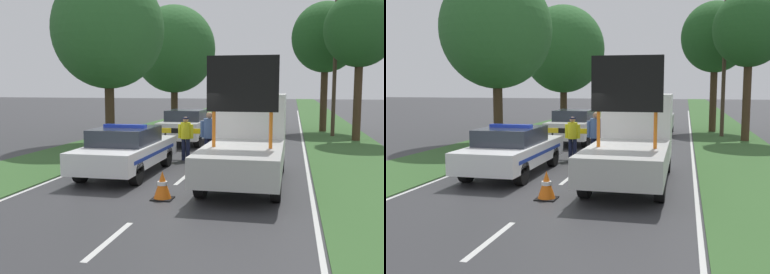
{
  "view_description": "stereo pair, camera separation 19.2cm",
  "coord_description": "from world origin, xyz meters",
  "views": [
    {
      "loc": [
        3.06,
        -11.39,
        2.69
      ],
      "look_at": [
        0.03,
        2.1,
        1.1
      ],
      "focal_mm": 42.0,
      "sensor_mm": 36.0,
      "label": 1
    },
    {
      "loc": [
        3.25,
        -11.35,
        2.69
      ],
      "look_at": [
        0.03,
        2.1,
        1.1
      ],
      "focal_mm": 42.0,
      "sensor_mm": 36.0,
      "label": 2
    }
  ],
  "objects": [
    {
      "name": "grass_verge_right",
      "position": [
        5.35,
        20.0,
        0.01
      ],
      "size": [
        3.35,
        120.0,
        0.03
      ],
      "color": "#38602D",
      "rests_on": "ground"
    },
    {
      "name": "roadside_tree_mid_left",
      "position": [
        4.81,
        15.78,
        5.4
      ],
      "size": [
        3.83,
        3.83,
        7.45
      ],
      "color": "#42301E",
      "rests_on": "ground"
    },
    {
      "name": "roadside_tree_near_left",
      "position": [
        6.1,
        11.49,
        5.29
      ],
      "size": [
        3.4,
        3.4,
        7.13
      ],
      "color": "#42301E",
      "rests_on": "ground"
    },
    {
      "name": "police_car",
      "position": [
        -1.84,
        1.38,
        0.75
      ],
      "size": [
        1.87,
        4.85,
        1.53
      ],
      "rotation": [
        0.0,
        0.0,
        -0.05
      ],
      "color": "white",
      "rests_on": "ground"
    },
    {
      "name": "roadside_tree_near_right",
      "position": [
        -5.16,
        7.94,
        5.19
      ],
      "size": [
        5.07,
        5.07,
        7.86
      ],
      "color": "#42301E",
      "rests_on": "ground"
    },
    {
      "name": "grass_verge_left",
      "position": [
        -5.35,
        20.0,
        0.01
      ],
      "size": [
        3.35,
        120.0,
        0.03
      ],
      "color": "#38602D",
      "rests_on": "ground"
    },
    {
      "name": "traffic_cone_near_police",
      "position": [
        1.19,
        5.78,
        0.31
      ],
      "size": [
        0.46,
        0.46,
        0.63
      ],
      "color": "black",
      "rests_on": "ground"
    },
    {
      "name": "lane_markings",
      "position": [
        0.0,
        10.69,
        0.0
      ],
      "size": [
        7.25,
        54.65,
        0.01
      ],
      "color": "silver",
      "rests_on": "ground"
    },
    {
      "name": "ground_plane",
      "position": [
        0.0,
        0.0,
        0.0
      ],
      "size": [
        160.0,
        160.0,
        0.0
      ],
      "primitive_type": "plane",
      "color": "#333335"
    },
    {
      "name": "traffic_cone_near_truck",
      "position": [
        0.1,
        -1.37,
        0.34
      ],
      "size": [
        0.49,
        0.49,
        0.68
      ],
      "color": "black",
      "rests_on": "ground"
    },
    {
      "name": "roadside_tree_mid_right",
      "position": [
        -4.31,
        16.31,
        4.94
      ],
      "size": [
        5.18,
        5.18,
        7.68
      ],
      "color": "#42301E",
      "rests_on": "ground"
    },
    {
      "name": "queued_car_sedan_silver",
      "position": [
        1.73,
        14.04,
        0.8
      ],
      "size": [
        1.75,
        3.93,
        1.53
      ],
      "rotation": [
        0.0,
        0.0,
        3.14
      ],
      "color": "#B2B2B7",
      "rests_on": "ground"
    },
    {
      "name": "pedestrian_civilian",
      "position": [
        0.29,
        3.72,
        1.05
      ],
      "size": [
        0.64,
        0.41,
        1.79
      ],
      "rotation": [
        0.0,
        0.0,
        -0.46
      ],
      "color": "#191E38",
      "rests_on": "ground"
    },
    {
      "name": "traffic_cone_centre_front",
      "position": [
        1.32,
        4.66,
        0.26
      ],
      "size": [
        0.38,
        0.38,
        0.53
      ],
      "color": "black",
      "rests_on": "ground"
    },
    {
      "name": "queued_car_van_white",
      "position": [
        -1.73,
        8.85,
        0.82
      ],
      "size": [
        1.82,
        4.22,
        1.57
      ],
      "rotation": [
        0.0,
        0.0,
        3.14
      ],
      "color": "silver",
      "rests_on": "ground"
    },
    {
      "name": "road_barrier",
      "position": [
        -0.14,
        4.66,
        0.94
      ],
      "size": [
        3.56,
        0.08,
        1.11
      ],
      "rotation": [
        0.0,
        0.0,
        -0.09
      ],
      "color": "black",
      "rests_on": "ground"
    },
    {
      "name": "utility_pole",
      "position": [
        5.15,
        13.27,
        4.18
      ],
      "size": [
        1.2,
        0.2,
        8.12
      ],
      "color": "#473828",
      "rests_on": "ground"
    },
    {
      "name": "work_truck",
      "position": [
        1.84,
        1.49,
        1.18
      ],
      "size": [
        2.02,
        5.84,
        3.43
      ],
      "rotation": [
        0.0,
        0.0,
        3.15
      ],
      "color": "white",
      "rests_on": "ground"
    },
    {
      "name": "police_officer",
      "position": [
        -0.68,
        4.23,
        0.93
      ],
      "size": [
        0.56,
        0.36,
        1.57
      ],
      "rotation": [
        0.0,
        0.0,
        2.92
      ],
      "color": "#191E38",
      "rests_on": "ground"
    }
  ]
}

